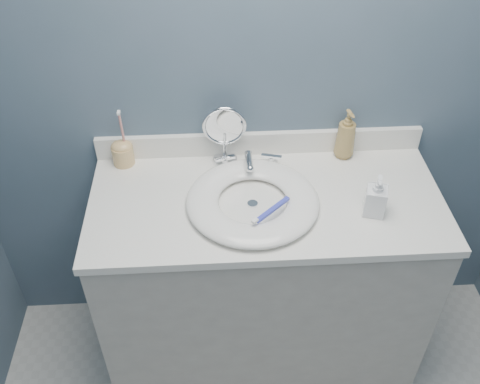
{
  "coord_description": "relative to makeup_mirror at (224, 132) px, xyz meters",
  "views": [
    {
      "loc": [
        -0.17,
        -0.39,
        2.1
      ],
      "look_at": [
        -0.09,
        0.94,
        0.94
      ],
      "focal_mm": 40.0,
      "sensor_mm": 36.0,
      "label": 1
    }
  ],
  "objects": [
    {
      "name": "vanity_cabinet",
      "position": [
        0.13,
        -0.22,
        -0.58
      ],
      "size": [
        1.2,
        0.55,
        0.85
      ],
      "primitive_type": "cube",
      "color": "beige",
      "rests_on": "ground"
    },
    {
      "name": "faucet",
      "position": [
        0.08,
        -0.06,
        -0.1
      ],
      "size": [
        0.25,
        0.13,
        0.07
      ],
      "color": "silver",
      "rests_on": "countertop"
    },
    {
      "name": "backsplash",
      "position": [
        0.13,
        0.04,
        -0.08
      ],
      "size": [
        1.22,
        0.02,
        0.09
      ],
      "primitive_type": "cube",
      "color": "white",
      "rests_on": "countertop"
    },
    {
      "name": "toothbrush_lying",
      "position": [
        0.14,
        -0.33,
        -0.08
      ],
      "size": [
        0.14,
        0.13,
        0.02
      ],
      "rotation": [
        0.0,
        0.0,
        0.75
      ],
      "color": "#363FBF",
      "rests_on": "basin"
    },
    {
      "name": "drain",
      "position": [
        0.08,
        -0.25,
        -0.12
      ],
      "size": [
        0.04,
        0.04,
        0.01
      ],
      "primitive_type": "cylinder",
      "color": "silver",
      "rests_on": "countertop"
    },
    {
      "name": "basin",
      "position": [
        0.08,
        -0.25,
        -0.11
      ],
      "size": [
        0.45,
        0.45,
        0.04
      ],
      "primitive_type": null,
      "color": "white",
      "rests_on": "countertop"
    },
    {
      "name": "makeup_mirror",
      "position": [
        0.0,
        0.0,
        0.0
      ],
      "size": [
        0.16,
        0.09,
        0.23
      ],
      "rotation": [
        0.0,
        0.0,
        -0.02
      ],
      "color": "silver",
      "rests_on": "countertop"
    },
    {
      "name": "back_wall",
      "position": [
        0.13,
        0.05,
        0.19
      ],
      "size": [
        2.2,
        0.02,
        2.4
      ],
      "primitive_type": "cube",
      "color": "#465A6A",
      "rests_on": "ground"
    },
    {
      "name": "soap_bottle_clear",
      "position": [
        0.48,
        -0.31,
        -0.05
      ],
      "size": [
        0.08,
        0.09,
        0.15
      ],
      "primitive_type": "imported",
      "rotation": [
        0.0,
        0.0,
        -0.29
      ],
      "color": "white",
      "rests_on": "countertop"
    },
    {
      "name": "countertop",
      "position": [
        0.13,
        -0.22,
        -0.14
      ],
      "size": [
        1.22,
        0.57,
        0.03
      ],
      "primitive_type": "cube",
      "color": "white",
      "rests_on": "vanity_cabinet"
    },
    {
      "name": "toothbrush_holder",
      "position": [
        -0.37,
        0.01,
        -0.08
      ],
      "size": [
        0.08,
        0.08,
        0.23
      ],
      "rotation": [
        0.0,
        0.0,
        0.02
      ],
      "color": "#DBB06D",
      "rests_on": "countertop"
    },
    {
      "name": "soap_bottle_amber",
      "position": [
        0.45,
        0.01,
        -0.03
      ],
      "size": [
        0.09,
        0.09,
        0.19
      ],
      "primitive_type": "imported",
      "rotation": [
        0.0,
        0.0,
        0.19
      ],
      "color": "#A18348",
      "rests_on": "countertop"
    }
  ]
}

